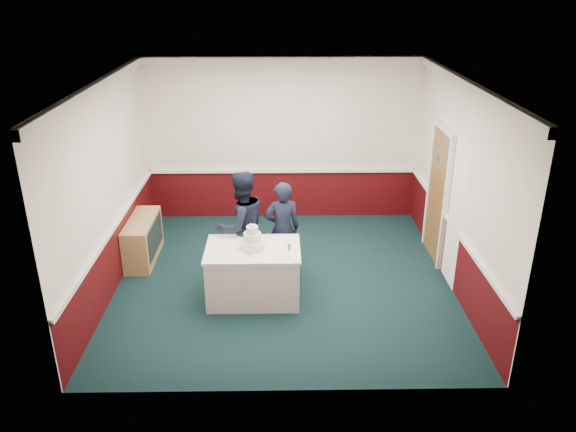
{
  "coord_description": "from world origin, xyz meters",
  "views": [
    {
      "loc": [
        -0.07,
        -7.51,
        4.26
      ],
      "look_at": [
        0.06,
        -0.1,
        1.1
      ],
      "focal_mm": 35.0,
      "sensor_mm": 36.0,
      "label": 1
    }
  ],
  "objects_px": {
    "cake_knife": "(250,254)",
    "person_woman": "(282,229)",
    "sideboard": "(143,239)",
    "champagne_flute": "(289,248)",
    "cake_table": "(253,273)",
    "person_man": "(241,226)",
    "wedding_cake": "(252,241)"
  },
  "relations": [
    {
      "from": "cake_knife",
      "to": "person_man",
      "type": "relative_size",
      "value": 0.13
    },
    {
      "from": "cake_knife",
      "to": "champagne_flute",
      "type": "distance_m",
      "value": 0.55
    },
    {
      "from": "cake_knife",
      "to": "person_woman",
      "type": "relative_size",
      "value": 0.15
    },
    {
      "from": "cake_table",
      "to": "person_man",
      "type": "relative_size",
      "value": 0.78
    },
    {
      "from": "sideboard",
      "to": "champagne_flute",
      "type": "xyz_separation_m",
      "value": [
        2.34,
        -1.51,
        0.58
      ]
    },
    {
      "from": "wedding_cake",
      "to": "person_man",
      "type": "relative_size",
      "value": 0.21
    },
    {
      "from": "cake_table",
      "to": "person_woman",
      "type": "relative_size",
      "value": 0.88
    },
    {
      "from": "cake_table",
      "to": "sideboard",
      "type": "bearing_deg",
      "value": 146.2
    },
    {
      "from": "cake_knife",
      "to": "person_woman",
      "type": "height_order",
      "value": "person_woman"
    },
    {
      "from": "wedding_cake",
      "to": "person_woman",
      "type": "bearing_deg",
      "value": 59.7
    },
    {
      "from": "cake_table",
      "to": "wedding_cake",
      "type": "bearing_deg",
      "value": 90.0
    },
    {
      "from": "person_man",
      "to": "person_woman",
      "type": "xyz_separation_m",
      "value": [
        0.61,
        0.1,
        -0.1
      ]
    },
    {
      "from": "cake_knife",
      "to": "person_man",
      "type": "height_order",
      "value": "person_man"
    },
    {
      "from": "sideboard",
      "to": "champagne_flute",
      "type": "bearing_deg",
      "value": -32.87
    },
    {
      "from": "sideboard",
      "to": "cake_knife",
      "type": "distance_m",
      "value": 2.35
    },
    {
      "from": "cake_knife",
      "to": "cake_table",
      "type": "bearing_deg",
      "value": 72.38
    },
    {
      "from": "champagne_flute",
      "to": "person_woman",
      "type": "distance_m",
      "value": 1.01
    },
    {
      "from": "cake_table",
      "to": "person_man",
      "type": "bearing_deg",
      "value": 107.37
    },
    {
      "from": "person_woman",
      "to": "champagne_flute",
      "type": "bearing_deg",
      "value": 84.32
    },
    {
      "from": "sideboard",
      "to": "cake_knife",
      "type": "bearing_deg",
      "value": -38.36
    },
    {
      "from": "cake_knife",
      "to": "person_woman",
      "type": "distance_m",
      "value": 1.02
    },
    {
      "from": "wedding_cake",
      "to": "person_woman",
      "type": "height_order",
      "value": "person_woman"
    },
    {
      "from": "sideboard",
      "to": "person_man",
      "type": "bearing_deg",
      "value": -20.6
    },
    {
      "from": "wedding_cake",
      "to": "cake_knife",
      "type": "xyz_separation_m",
      "value": [
        -0.03,
        -0.2,
        -0.11
      ]
    },
    {
      "from": "cake_table",
      "to": "cake_knife",
      "type": "bearing_deg",
      "value": -98.53
    },
    {
      "from": "wedding_cake",
      "to": "person_man",
      "type": "bearing_deg",
      "value": 107.37
    },
    {
      "from": "sideboard",
      "to": "person_woman",
      "type": "distance_m",
      "value": 2.35
    },
    {
      "from": "wedding_cake",
      "to": "cake_knife",
      "type": "bearing_deg",
      "value": -98.53
    },
    {
      "from": "person_woman",
      "to": "cake_table",
      "type": "bearing_deg",
      "value": 49.23
    },
    {
      "from": "champagne_flute",
      "to": "cake_knife",
      "type": "bearing_deg",
      "value": 171.42
    },
    {
      "from": "cake_knife",
      "to": "champagne_flute",
      "type": "relative_size",
      "value": 1.07
    },
    {
      "from": "sideboard",
      "to": "wedding_cake",
      "type": "height_order",
      "value": "wedding_cake"
    }
  ]
}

